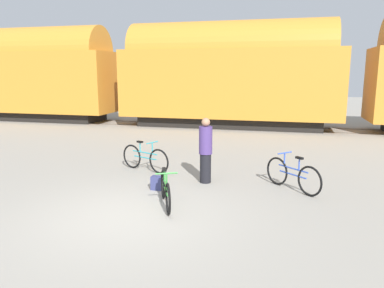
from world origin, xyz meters
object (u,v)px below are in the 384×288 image
(bicycle_teal, at_px, (145,158))
(person_in_purple, at_px, (206,151))
(bicycle_blue, at_px, (293,175))
(backpack, at_px, (157,183))
(freight_train, at_px, (229,72))
(bicycle_green, at_px, (165,190))

(bicycle_teal, height_order, person_in_purple, person_in_purple)
(bicycle_blue, relative_size, backpack, 3.88)
(freight_train, relative_size, person_in_purple, 21.01)
(bicycle_green, bearing_deg, backpack, 118.67)
(freight_train, relative_size, backpack, 105.60)
(bicycle_green, bearing_deg, bicycle_blue, 34.23)
(person_in_purple, height_order, backpack, person_in_purple)
(bicycle_blue, xyz_separation_m, bicycle_green, (-2.67, -1.82, -0.03))
(bicycle_green, bearing_deg, freight_train, 92.59)
(bicycle_blue, xyz_separation_m, person_in_purple, (-2.21, 0.11, 0.48))
(person_in_purple, bearing_deg, backpack, 116.42)
(freight_train, bearing_deg, bicycle_teal, -95.70)
(freight_train, bearing_deg, bicycle_green, -87.41)
(bicycle_green, height_order, bicycle_teal, bicycle_teal)
(freight_train, distance_m, bicycle_green, 12.46)
(bicycle_blue, relative_size, bicycle_green, 0.86)
(person_in_purple, xyz_separation_m, backpack, (-1.02, -0.90, -0.69))
(bicycle_teal, distance_m, backpack, 1.88)
(bicycle_green, bearing_deg, person_in_purple, 76.46)
(bicycle_blue, bearing_deg, bicycle_green, -145.77)
(bicycle_teal, distance_m, person_in_purple, 2.15)
(bicycle_teal, bearing_deg, person_in_purple, -19.93)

